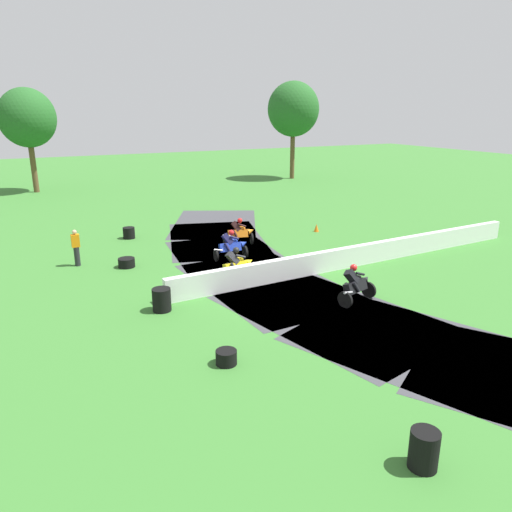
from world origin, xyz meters
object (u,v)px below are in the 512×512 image
object	(u,v)px
motorcycle_chase_blue	(231,246)
tire_stack_mid_b	(162,300)
track_marshal	(76,248)
traffic_cone	(316,228)
tire_stack_far	(226,357)
tire_stack_near	(129,233)
motorcycle_trailing_yellow	(237,265)
tire_stack_extra_a	(424,450)
motorcycle_fourth_black	(356,284)
tire_stack_mid_a	(127,263)
motorcycle_lead_orange	(239,232)

from	to	relation	value
motorcycle_chase_blue	tire_stack_mid_b	distance (m)	6.37
track_marshal	traffic_cone	xyz separation A→B (m)	(12.88, 0.45, -0.60)
tire_stack_far	tire_stack_near	bearing A→B (deg)	87.34
motorcycle_trailing_yellow	tire_stack_far	distance (m)	6.73
tire_stack_mid_b	tire_stack_extra_a	distance (m)	9.98
tire_stack_near	motorcycle_fourth_black	bearing A→B (deg)	-67.09
motorcycle_trailing_yellow	tire_stack_near	world-z (taller)	motorcycle_trailing_yellow
motorcycle_chase_blue	tire_stack_far	xyz separation A→B (m)	(-4.06, -8.76, -0.43)
motorcycle_chase_blue	track_marshal	distance (m)	6.83
motorcycle_fourth_black	tire_stack_mid_a	size ratio (longest dim) A/B	2.34
motorcycle_chase_blue	tire_stack_mid_b	bearing A→B (deg)	-136.08
tire_stack_mid_b	tire_stack_extra_a	size ratio (longest dim) A/B	1.00
motorcycle_trailing_yellow	tire_stack_far	size ratio (longest dim) A/B	2.88
motorcycle_chase_blue	tire_stack_mid_b	xyz separation A→B (m)	(-4.58, -4.41, -0.23)
tire_stack_near	traffic_cone	world-z (taller)	tire_stack_near
traffic_cone	track_marshal	bearing A→B (deg)	-177.98
motorcycle_chase_blue	tire_stack_far	size ratio (longest dim) A/B	2.94
motorcycle_fourth_black	tire_stack_far	bearing A→B (deg)	-160.84
traffic_cone	tire_stack_near	bearing A→B (deg)	161.55
motorcycle_trailing_yellow	tire_stack_near	distance (m)	8.97
motorcycle_lead_orange	motorcycle_chase_blue	size ratio (longest dim) A/B	1.01
motorcycle_lead_orange	tire_stack_far	xyz separation A→B (m)	(-5.43, -10.85, -0.44)
tire_stack_near	track_marshal	bearing A→B (deg)	-129.82
motorcycle_trailing_yellow	track_marshal	distance (m)	7.37
tire_stack_near	traffic_cone	bearing A→B (deg)	-18.45
tire_stack_near	tire_stack_extra_a	world-z (taller)	tire_stack_extra_a
motorcycle_fourth_black	tire_stack_mid_a	xyz separation A→B (m)	(-6.51, 7.65, -0.43)
motorcycle_chase_blue	tire_stack_extra_a	world-z (taller)	motorcycle_chase_blue
tire_stack_mid_a	traffic_cone	distance (m)	11.11
tire_stack_near	tire_stack_mid_b	xyz separation A→B (m)	(-1.20, -10.27, 0.10)
tire_stack_near	traffic_cone	size ratio (longest dim) A/B	1.41
tire_stack_mid_a	tire_stack_extra_a	world-z (taller)	tire_stack_extra_a
tire_stack_mid_b	track_marshal	xyz separation A→B (m)	(-1.90, 6.55, 0.42)
motorcycle_lead_orange	tire_stack_mid_a	xyz separation A→B (m)	(-5.97, -1.12, -0.44)
tire_stack_mid_b	track_marshal	bearing A→B (deg)	106.19
traffic_cone	motorcycle_fourth_black	bearing A→B (deg)	-115.78
motorcycle_lead_orange	motorcycle_fourth_black	world-z (taller)	motorcycle_lead_orange
motorcycle_chase_blue	track_marshal	world-z (taller)	track_marshal
motorcycle_fourth_black	traffic_cone	size ratio (longest dim) A/B	3.81
tire_stack_extra_a	motorcycle_fourth_black	bearing A→B (deg)	60.69
tire_stack_mid_b	tire_stack_far	distance (m)	4.38
track_marshal	tire_stack_near	bearing A→B (deg)	50.18
motorcycle_lead_orange	motorcycle_chase_blue	world-z (taller)	motorcycle_lead_orange
motorcycle_chase_blue	tire_stack_far	bearing A→B (deg)	-114.90
motorcycle_fourth_black	tire_stack_far	world-z (taller)	motorcycle_fourth_black
tire_stack_far	traffic_cone	world-z (taller)	traffic_cone
tire_stack_mid_a	tire_stack_extra_a	size ratio (longest dim) A/B	0.90
tire_stack_extra_a	tire_stack_mid_b	bearing A→B (deg)	103.46
motorcycle_chase_blue	tire_stack_mid_a	distance (m)	4.72
tire_stack_mid_b	tire_stack_far	bearing A→B (deg)	-83.20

